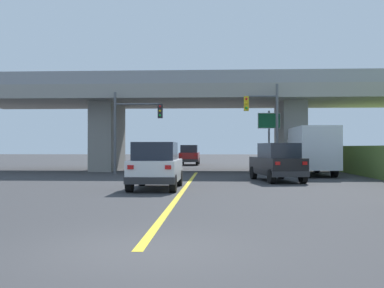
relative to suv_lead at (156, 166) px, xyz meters
The scene contains 10 objects.
ground 15.83m from the suv_lead, 85.60° to the left, with size 160.00×160.00×0.00m, color #353538.
overpass_bridge 16.29m from the suv_lead, 85.60° to the left, with size 34.89×8.87×7.05m.
lane_divider_stripe 1.67m from the suv_lead, 24.59° to the left, with size 0.20×24.87×0.01m, color yellow.
suv_lead is the anchor object (origin of this frame).
suv_crossing 7.54m from the suv_lead, 39.32° to the left, with size 2.62×4.81×2.02m.
box_truck 13.48m from the suv_lead, 49.73° to the left, with size 2.33×7.14×3.07m.
sedan_oncoming 27.02m from the suv_lead, 90.16° to the left, with size 1.94×4.79×2.02m.
traffic_signal_nearside 12.48m from the suv_lead, 60.92° to the left, with size 2.26×0.36×5.97m.
traffic_signal_farside 11.53m from the suv_lead, 105.82° to the left, with size 3.30×0.36×5.52m.
highway_sign 15.42m from the suv_lead, 65.00° to the left, with size 1.63×0.17×4.45m.
Camera 1 is at (1.35, -7.90, 1.81)m, focal length 43.12 mm.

